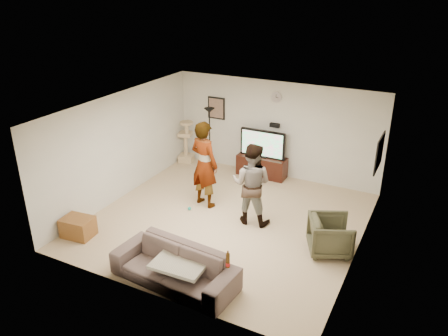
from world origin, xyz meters
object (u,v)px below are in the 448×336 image
at_px(tv, 263,144).
at_px(armchair, 330,235).
at_px(side_table, 78,227).
at_px(beer_bottle, 228,260).
at_px(person_left, 204,164).
at_px(cat_tree, 186,141).
at_px(person_right, 251,184).
at_px(tv_stand, 262,166).
at_px(sofa, 174,266).
at_px(floor_lamp, 210,140).

relative_size(tv, armchair, 1.54).
bearing_deg(side_table, beer_bottle, -5.82).
bearing_deg(beer_bottle, person_left, 125.66).
distance_m(tv, person_left, 2.15).
relative_size(cat_tree, beer_bottle, 4.84).
distance_m(person_left, person_right, 1.28).
relative_size(tv_stand, sofa, 0.59).
xyz_separation_m(sofa, armchair, (2.12, 2.13, 0.04)).
distance_m(floor_lamp, beer_bottle, 5.31).
xyz_separation_m(floor_lamp, beer_bottle, (2.80, -4.51, -0.09)).
distance_m(tv, armchair, 3.71).
bearing_deg(floor_lamp, cat_tree, 165.54).
bearing_deg(floor_lamp, sofa, -68.43).
distance_m(person_right, side_table, 3.64).
bearing_deg(person_right, person_left, -15.94).
bearing_deg(armchair, tv_stand, 18.66).
height_order(cat_tree, side_table, cat_tree).
relative_size(person_left, person_right, 1.13).
xyz_separation_m(tv, side_table, (-2.17, -4.44, -0.70)).
bearing_deg(armchair, floor_lamp, 34.10).
bearing_deg(tv_stand, tv, 180.00).
relative_size(tv_stand, person_right, 0.73).
bearing_deg(beer_bottle, tv, 106.32).
relative_size(tv, person_left, 0.60).
height_order(tv_stand, sofa, sofa).
bearing_deg(side_table, sofa, -8.12).
xyz_separation_m(person_right, sofa, (-0.32, -2.50, -0.56)).
bearing_deg(sofa, floor_lamp, 116.34).
relative_size(person_right, armchair, 2.25).
relative_size(person_left, sofa, 0.90).
height_order(floor_lamp, person_left, person_left).
bearing_deg(cat_tree, person_left, -49.10).
bearing_deg(cat_tree, tv_stand, 1.55).
xyz_separation_m(beer_bottle, side_table, (-3.57, 0.36, -0.57)).
xyz_separation_m(tv, cat_tree, (-2.30, -0.06, -0.30)).
xyz_separation_m(tv, floor_lamp, (-1.39, -0.29, -0.04)).
relative_size(floor_lamp, person_left, 0.86).
distance_m(beer_bottle, armchair, 2.43).
distance_m(tv_stand, sofa, 4.82).
relative_size(cat_tree, person_left, 0.60).
distance_m(tv_stand, cat_tree, 2.32).
bearing_deg(tv, person_left, -104.82).
bearing_deg(tv, person_right, -72.99).
bearing_deg(tv, sofa, -85.37).
relative_size(tv_stand, person_left, 0.65).
height_order(person_left, beer_bottle, person_left).
xyz_separation_m(person_left, beer_bottle, (1.96, -2.73, -0.23)).
distance_m(cat_tree, sofa, 5.46).
xyz_separation_m(person_left, sofa, (0.94, -2.73, -0.68)).
xyz_separation_m(cat_tree, person_left, (1.75, -2.02, 0.40)).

